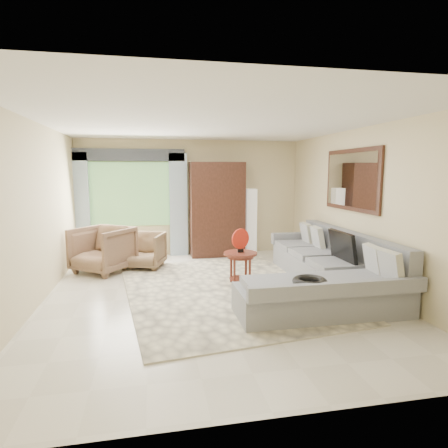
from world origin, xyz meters
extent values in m
plane|color=silver|center=(0.00, 0.00, 0.00)|extent=(6.00, 6.00, 0.00)
cube|color=beige|center=(0.22, 0.18, 0.01)|extent=(3.49, 4.35, 0.02)
cube|color=gray|center=(2.00, 0.50, 0.20)|extent=(0.90, 2.40, 0.40)
cube|color=gray|center=(1.30, -1.10, 0.20)|extent=(2.30, 0.80, 0.40)
cube|color=gray|center=(2.35, 0.10, 0.65)|extent=(0.20, 3.20, 0.50)
cube|color=gray|center=(2.00, 1.78, 0.51)|extent=(0.90, 0.16, 0.22)
cube|color=gray|center=(1.30, -1.55, 0.49)|extent=(2.30, 0.10, 0.18)
cube|color=black|center=(2.05, -0.20, 0.72)|extent=(0.14, 0.74, 0.48)
torus|color=black|center=(1.00, -1.34, 0.55)|extent=(0.43, 0.43, 0.09)
cylinder|color=#511C15|center=(0.54, 0.41, 0.54)|extent=(0.56, 0.56, 0.04)
cylinder|color=#511C15|center=(0.54, 0.41, 0.25)|extent=(0.37, 0.37, 0.50)
cylinder|color=red|center=(0.54, 0.41, 0.79)|extent=(0.32, 0.15, 0.34)
imported|color=brown|center=(-1.82, 1.71, 0.43)|extent=(1.31, 1.32, 0.87)
imported|color=brown|center=(-1.07, 1.87, 0.35)|extent=(0.95, 0.96, 0.70)
imported|color=#999999|center=(-2.24, 2.79, 0.25)|extent=(0.49, 0.43, 0.50)
cube|color=black|center=(0.55, 2.72, 1.05)|extent=(1.20, 0.55, 2.10)
cube|color=silver|center=(1.35, 2.78, 0.75)|extent=(0.24, 0.24, 1.50)
cube|color=#669E59|center=(-1.35, 2.97, 1.40)|extent=(1.80, 0.04, 1.40)
cube|color=#9EB7CC|center=(-2.40, 2.88, 1.15)|extent=(0.40, 0.08, 2.30)
cube|color=#9EB7CC|center=(-0.30, 2.88, 1.15)|extent=(0.40, 0.08, 2.30)
cube|color=#1E232D|center=(-1.35, 2.90, 2.25)|extent=(2.40, 0.12, 0.26)
cube|color=black|center=(2.47, 0.35, 1.75)|extent=(0.04, 1.70, 1.05)
cube|color=white|center=(2.45, 0.35, 1.75)|extent=(0.02, 1.54, 0.90)
camera|label=1|loc=(-0.89, -5.53, 1.89)|focal=30.00mm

